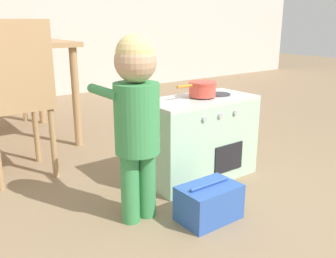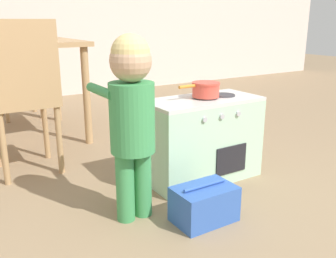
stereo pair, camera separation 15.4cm
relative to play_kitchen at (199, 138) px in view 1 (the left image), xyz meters
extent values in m
cube|color=#B2DBB7|center=(0.00, 0.00, -0.01)|extent=(0.68, 0.33, 0.47)
cube|color=silver|center=(0.00, 0.00, 0.23)|extent=(0.68, 0.33, 0.02)
cylinder|color=#38383D|center=(0.02, 0.00, 0.25)|extent=(0.14, 0.14, 0.01)
cylinder|color=#38383D|center=(0.15, 0.00, 0.25)|extent=(0.14, 0.14, 0.01)
cube|color=black|center=(0.08, -0.17, -0.09)|extent=(0.22, 0.01, 0.16)
cylinder|color=#B2B2B7|center=(-0.12, -0.17, 0.17)|extent=(0.03, 0.01, 0.03)
cylinder|color=#B2B2B7|center=(0.00, -0.17, 0.17)|extent=(0.03, 0.01, 0.03)
cylinder|color=#B2B2B7|center=(0.12, -0.17, 0.17)|extent=(0.03, 0.01, 0.03)
cylinder|color=#E04C3D|center=(0.02, 0.00, 0.29)|extent=(0.15, 0.15, 0.08)
cylinder|color=#E04C3D|center=(0.02, 0.00, 0.33)|extent=(0.16, 0.16, 0.01)
cylinder|color=orange|center=(-0.11, 0.00, 0.32)|extent=(0.11, 0.02, 0.02)
cylinder|color=#3D9351|center=(-0.61, -0.21, -0.08)|extent=(0.09, 0.09, 0.34)
cylinder|color=#3D9351|center=(-0.51, -0.21, -0.08)|extent=(0.09, 0.09, 0.34)
cylinder|color=#3D9351|center=(-0.56, -0.21, 0.25)|extent=(0.21, 0.21, 0.32)
sphere|color=tan|center=(-0.56, -0.21, 0.51)|extent=(0.19, 0.19, 0.19)
sphere|color=#DBC17A|center=(-0.56, -0.21, 0.54)|extent=(0.17, 0.17, 0.17)
cylinder|color=#3D9351|center=(-0.65, -0.08, 0.37)|extent=(0.04, 0.25, 0.04)
cylinder|color=#3D9351|center=(-0.47, -0.08, 0.37)|extent=(0.04, 0.25, 0.04)
cube|color=#335BB2|center=(-0.30, -0.41, -0.16)|extent=(0.29, 0.19, 0.17)
cylinder|color=#335BB2|center=(-0.30, -0.41, -0.06)|extent=(0.23, 0.02, 0.02)
cylinder|color=tan|center=(-0.34, 1.00, 0.12)|extent=(0.06, 0.06, 0.74)
cylinder|color=tan|center=(-0.34, 1.80, 0.12)|extent=(0.06, 0.06, 0.74)
cube|color=tan|center=(-0.85, 0.68, 0.20)|extent=(0.38, 0.38, 0.03)
cube|color=tan|center=(-0.85, 0.51, 0.45)|extent=(0.38, 0.02, 0.47)
cylinder|color=tan|center=(-0.70, 0.52, -0.03)|extent=(0.04, 0.04, 0.43)
cylinder|color=tan|center=(-0.70, 0.84, -0.03)|extent=(0.04, 0.04, 0.43)
cylinder|color=tan|center=(-0.44, 1.97, -0.03)|extent=(0.04, 0.04, 0.43)
cylinder|color=tan|center=(-0.44, 2.28, -0.03)|extent=(0.04, 0.04, 0.43)
camera|label=1|loc=(-1.42, -1.58, 0.68)|focal=40.00mm
camera|label=2|loc=(-1.29, -1.67, 0.68)|focal=40.00mm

